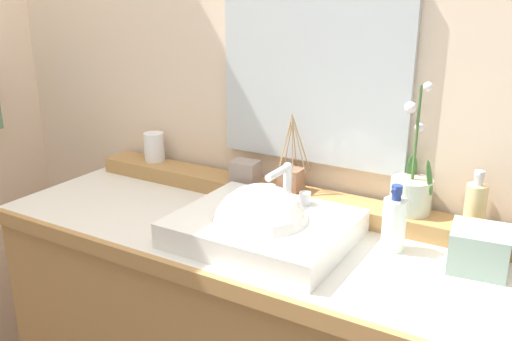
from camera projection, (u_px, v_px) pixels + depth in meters
name	position (u px, v px, depth m)	size (l,w,h in m)	color
wall_back	(314.00, 37.00, 1.68)	(3.19, 0.20, 2.78)	beige
back_ledge	(285.00, 196.00, 1.68)	(1.40, 0.11, 0.05)	#AA7C46
sink_basin	(262.00, 231.00, 1.43)	(0.44, 0.37, 0.28)	white
soap_bar	(245.00, 192.00, 1.57)	(0.07, 0.04, 0.02)	beige
potted_plant	(411.00, 189.00, 1.48)	(0.12, 0.11, 0.36)	silver
soap_dispenser	(476.00, 203.00, 1.40)	(0.05, 0.06, 0.15)	#DFC688
tumbler_cup	(154.00, 147.00, 1.93)	(0.07, 0.07, 0.10)	white
reed_diffuser	(291.00, 178.00, 1.65)	(0.10, 0.12, 0.24)	#986A51
trinket_box	(245.00, 172.00, 1.71)	(0.08, 0.07, 0.07)	gray
lotion_bottle	(394.00, 223.00, 1.37)	(0.06, 0.06, 0.17)	white
tissue_box	(479.00, 249.00, 1.29)	(0.13, 0.13, 0.10)	#89A495
mirror	(312.00, 76.00, 1.59)	(0.59, 0.02, 0.52)	silver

